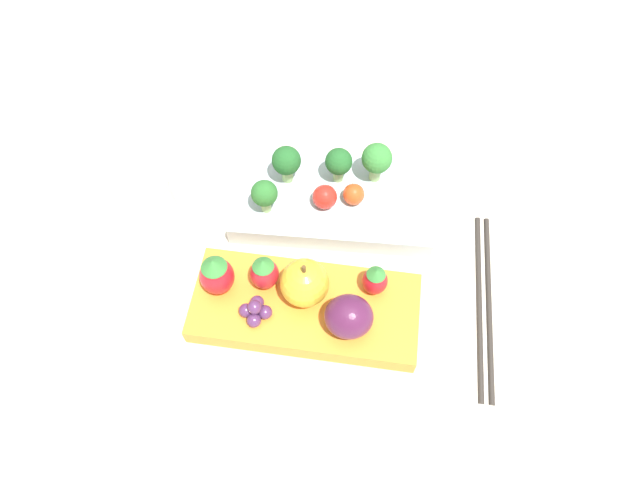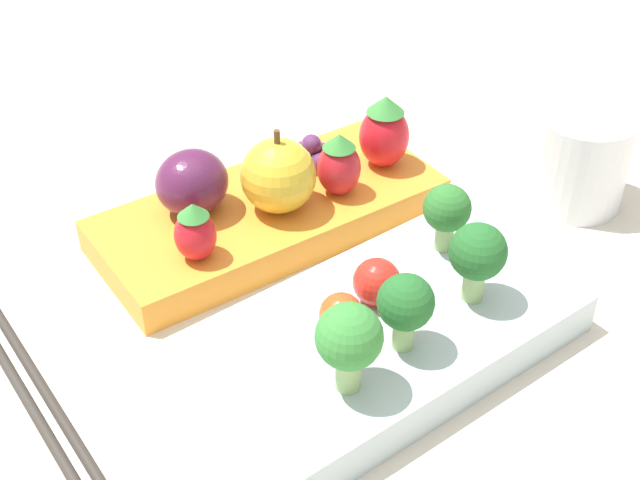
% 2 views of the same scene
% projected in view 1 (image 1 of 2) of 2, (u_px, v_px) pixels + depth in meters
% --- Properties ---
extents(ground_plane, '(4.00, 4.00, 0.00)m').
position_uv_depth(ground_plane, '(319.00, 261.00, 0.62)').
color(ground_plane, beige).
extents(bento_box_savoury, '(0.22, 0.12, 0.03)m').
position_uv_depth(bento_box_savoury, '(333.00, 200.00, 0.64)').
color(bento_box_savoury, silver).
rests_on(bento_box_savoury, ground_plane).
extents(bento_box_fruit, '(0.23, 0.11, 0.02)m').
position_uv_depth(bento_box_fruit, '(305.00, 308.00, 0.57)').
color(bento_box_fruit, orange).
rests_on(bento_box_fruit, ground_plane).
extents(broccoli_floret_0, '(0.03, 0.03, 0.05)m').
position_uv_depth(broccoli_floret_0, '(339.00, 162.00, 0.62)').
color(broccoli_floret_0, '#93B770').
rests_on(broccoli_floret_0, bento_box_savoury).
extents(broccoli_floret_1, '(0.03, 0.03, 0.04)m').
position_uv_depth(broccoli_floret_1, '(264.00, 194.00, 0.60)').
color(broccoli_floret_1, '#93B770').
rests_on(broccoli_floret_1, bento_box_savoury).
extents(broccoli_floret_2, '(0.03, 0.03, 0.05)m').
position_uv_depth(broccoli_floret_2, '(286.00, 162.00, 0.61)').
color(broccoli_floret_2, '#93B770').
rests_on(broccoli_floret_2, bento_box_savoury).
extents(broccoli_floret_3, '(0.03, 0.03, 0.05)m').
position_uv_depth(broccoli_floret_3, '(377.00, 159.00, 0.61)').
color(broccoli_floret_3, '#93B770').
rests_on(broccoli_floret_3, bento_box_savoury).
extents(cherry_tomato_0, '(0.02, 0.02, 0.02)m').
position_uv_depth(cherry_tomato_0, '(354.00, 194.00, 0.62)').
color(cherry_tomato_0, '#DB4C1E').
rests_on(cherry_tomato_0, bento_box_savoury).
extents(cherry_tomato_1, '(0.03, 0.03, 0.03)m').
position_uv_depth(cherry_tomato_1, '(328.00, 197.00, 0.61)').
color(cherry_tomato_1, red).
rests_on(cherry_tomato_1, bento_box_savoury).
extents(apple, '(0.05, 0.05, 0.06)m').
position_uv_depth(apple, '(305.00, 283.00, 0.55)').
color(apple, gold).
rests_on(apple, bento_box_fruit).
extents(strawberry_0, '(0.03, 0.03, 0.05)m').
position_uv_depth(strawberry_0, '(217.00, 274.00, 0.55)').
color(strawberry_0, red).
rests_on(strawberry_0, bento_box_fruit).
extents(strawberry_1, '(0.03, 0.03, 0.04)m').
position_uv_depth(strawberry_1, '(264.00, 272.00, 0.56)').
color(strawberry_1, red).
rests_on(strawberry_1, bento_box_fruit).
extents(strawberry_2, '(0.03, 0.03, 0.04)m').
position_uv_depth(strawberry_2, '(375.00, 280.00, 0.56)').
color(strawberry_2, red).
rests_on(strawberry_2, bento_box_fruit).
extents(plum, '(0.05, 0.04, 0.04)m').
position_uv_depth(plum, '(349.00, 317.00, 0.53)').
color(plum, '#511E42').
rests_on(plum, bento_box_fruit).
extents(grape_cluster, '(0.03, 0.03, 0.02)m').
position_uv_depth(grape_cluster, '(255.00, 311.00, 0.55)').
color(grape_cluster, '#562D5B').
rests_on(grape_cluster, bento_box_fruit).
extents(drinking_cup, '(0.06, 0.06, 0.07)m').
position_uv_depth(drinking_cup, '(144.00, 202.00, 0.62)').
color(drinking_cup, silver).
rests_on(drinking_cup, ground_plane).
extents(chopsticks_pair, '(0.02, 0.21, 0.01)m').
position_uv_depth(chopsticks_pair, '(485.00, 302.00, 0.59)').
color(chopsticks_pair, '#332D28').
rests_on(chopsticks_pair, ground_plane).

